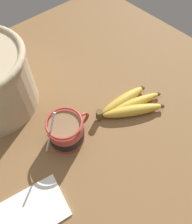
# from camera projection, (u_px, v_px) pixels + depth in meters

# --- Properties ---
(table) EXTENTS (1.14, 1.14, 0.04)m
(table) POSITION_uv_depth(u_px,v_px,m) (88.00, 122.00, 0.69)
(table) COLOR brown
(table) RESTS_ON ground
(coffee_mug) EXTENTS (0.15, 0.10, 0.15)m
(coffee_mug) POSITION_uv_depth(u_px,v_px,m) (66.00, 131.00, 0.60)
(coffee_mug) COLOR #B23D33
(coffee_mug) RESTS_ON table
(banana_bunch) EXTENTS (0.22, 0.13, 0.04)m
(banana_bunch) POSITION_uv_depth(u_px,v_px,m) (129.00, 105.00, 0.68)
(banana_bunch) COLOR brown
(banana_bunch) RESTS_ON table
(napkin) EXTENTS (0.18, 0.14, 0.01)m
(napkin) POSITION_uv_depth(u_px,v_px,m) (32.00, 211.00, 0.52)
(napkin) COLOR white
(napkin) RESTS_ON table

